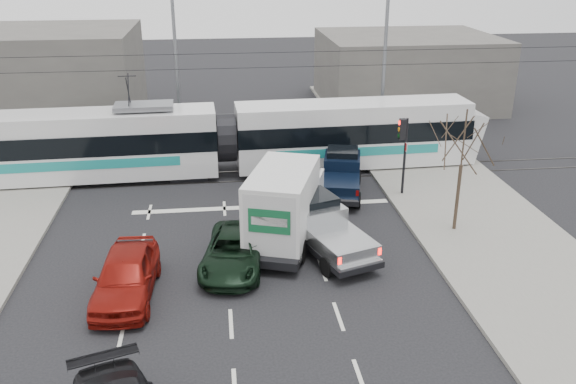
{
  "coord_description": "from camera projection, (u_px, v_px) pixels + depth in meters",
  "views": [
    {
      "loc": [
        -1.83,
        -19.09,
        10.91
      ],
      "look_at": [
        0.83,
        3.2,
        1.8
      ],
      "focal_mm": 38.0,
      "sensor_mm": 36.0,
      "label": 1
    }
  ],
  "objects": [
    {
      "name": "red_car",
      "position": [
        126.0,
        275.0,
        20.13
      ],
      "size": [
        2.08,
        4.73,
        1.58
      ],
      "primitive_type": "imported",
      "rotation": [
        0.0,
        0.0,
        -0.05
      ],
      "color": "maroon",
      "rests_on": "ground"
    },
    {
      "name": "box_truck",
      "position": [
        285.0,
        204.0,
        23.71
      ],
      "size": [
        4.05,
        6.63,
        3.13
      ],
      "rotation": [
        0.0,
        0.0,
        -0.33
      ],
      "color": "black",
      "rests_on": "ground"
    },
    {
      "name": "street_lamp_near",
      "position": [
        381.0,
        58.0,
        33.63
      ],
      "size": [
        2.38,
        0.25,
        9.0
      ],
      "color": "slate",
      "rests_on": "ground"
    },
    {
      "name": "sidewalk_right",
      "position": [
        514.0,
        257.0,
        22.83
      ],
      "size": [
        6.0,
        60.0,
        0.15
      ],
      "primitive_type": "cube",
      "color": "gray",
      "rests_on": "ground"
    },
    {
      "name": "catenary",
      "position": [
        255.0,
        101.0,
        29.61
      ],
      "size": [
        60.0,
        0.2,
        7.0
      ],
      "color": "black",
      "rests_on": "ground"
    },
    {
      "name": "silver_pickup",
      "position": [
        321.0,
        225.0,
        23.34
      ],
      "size": [
        3.46,
        5.67,
        1.95
      ],
      "rotation": [
        0.0,
        0.0,
        0.33
      ],
      "color": "black",
      "rests_on": "ground"
    },
    {
      "name": "tram",
      "position": [
        225.0,
        139.0,
        30.77
      ],
      "size": [
        25.32,
        3.38,
        5.15
      ],
      "rotation": [
        0.0,
        0.0,
        0.03
      ],
      "color": "silver",
      "rests_on": "ground"
    },
    {
      "name": "ground",
      "position": [
        276.0,
        273.0,
        21.87
      ],
      "size": [
        120.0,
        120.0,
        0.0
      ],
      "primitive_type": "plane",
      "color": "black",
      "rests_on": "ground"
    },
    {
      "name": "street_lamp_far",
      "position": [
        173.0,
        57.0,
        34.21
      ],
      "size": [
        2.38,
        0.25,
        9.0
      ],
      "color": "slate",
      "rests_on": "ground"
    },
    {
      "name": "rails",
      "position": [
        256.0,
        176.0,
        31.06
      ],
      "size": [
        60.0,
        1.6,
        0.03
      ],
      "primitive_type": "cube",
      "color": "#33302D",
      "rests_on": "ground"
    },
    {
      "name": "building_left",
      "position": [
        27.0,
        77.0,
        39.44
      ],
      "size": [
        14.0,
        10.0,
        6.0
      ],
      "primitive_type": "cube",
      "color": "#615D58",
      "rests_on": "ground"
    },
    {
      "name": "building_right",
      "position": [
        406.0,
        70.0,
        44.33
      ],
      "size": [
        12.0,
        10.0,
        5.0
      ],
      "primitive_type": "cube",
      "color": "#615D58",
      "rests_on": "ground"
    },
    {
      "name": "bare_tree",
      "position": [
        464.0,
        143.0,
        23.58
      ],
      "size": [
        2.4,
        2.4,
        5.0
      ],
      "color": "#47382B",
      "rests_on": "ground"
    },
    {
      "name": "green_car",
      "position": [
        234.0,
        251.0,
        22.02
      ],
      "size": [
        2.86,
        4.85,
        1.27
      ],
      "primitive_type": "imported",
      "rotation": [
        0.0,
        0.0,
        -0.17
      ],
      "color": "black",
      "rests_on": "ground"
    },
    {
      "name": "navy_pickup",
      "position": [
        342.0,
        173.0,
        28.64
      ],
      "size": [
        2.7,
        4.9,
        1.96
      ],
      "rotation": [
        0.0,
        0.0,
        -0.23
      ],
      "color": "black",
      "rests_on": "ground"
    },
    {
      "name": "traffic_signal",
      "position": [
        403.0,
        140.0,
        27.53
      ],
      "size": [
        0.44,
        0.44,
        3.6
      ],
      "color": "black",
      "rests_on": "ground"
    }
  ]
}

